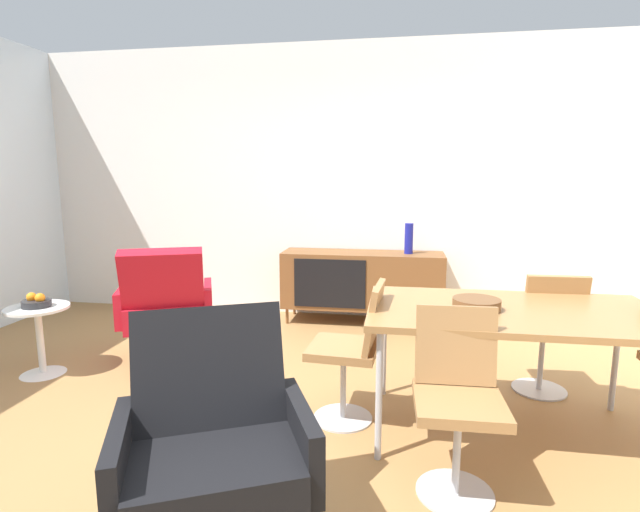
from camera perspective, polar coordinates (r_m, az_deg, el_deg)
ground_plane at (r=2.94m, az=-6.09°, el=-20.62°), size 8.32×8.32×0.00m
wall_back at (r=5.10m, az=1.49°, el=8.62°), size 6.80×0.12×2.80m
sideboard at (r=4.87m, az=4.98°, el=-2.84°), size 1.60×0.45×0.72m
vase_cobalt at (r=4.79m, az=10.46°, el=2.05°), size 0.08×0.08×0.30m
dining_table at (r=2.92m, az=21.84°, el=-6.63°), size 1.60×0.90×0.74m
wooden_bowl_on_table at (r=2.82m, az=18.02°, el=-5.42°), size 0.26×0.26×0.06m
dining_chair_back_right at (r=3.59m, az=25.26°, el=-7.71°), size 0.42×0.44×0.86m
dining_chair_near_window at (r=2.92m, az=4.00°, el=-10.63°), size 0.45×0.43×0.86m
dining_chair_front_left at (r=2.42m, az=15.95°, el=-15.42°), size 0.41×0.44×0.86m
lounge_chair_red at (r=4.04m, az=-17.77°, el=-5.42°), size 0.86×0.83×0.95m
armchair_black_shell at (r=2.03m, az=-12.50°, el=-20.37°), size 0.86×0.84×0.95m
side_table_round at (r=4.18m, az=-30.26°, el=-7.83°), size 0.44×0.44×0.52m
fruit_bowl at (r=4.13m, az=-30.54°, el=-4.70°), size 0.20×0.20×0.11m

